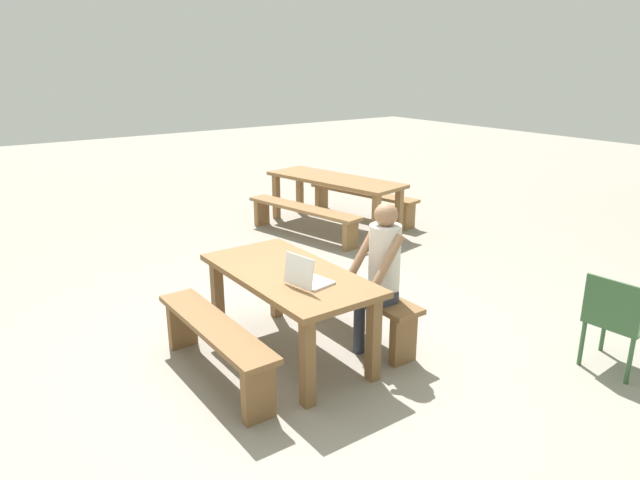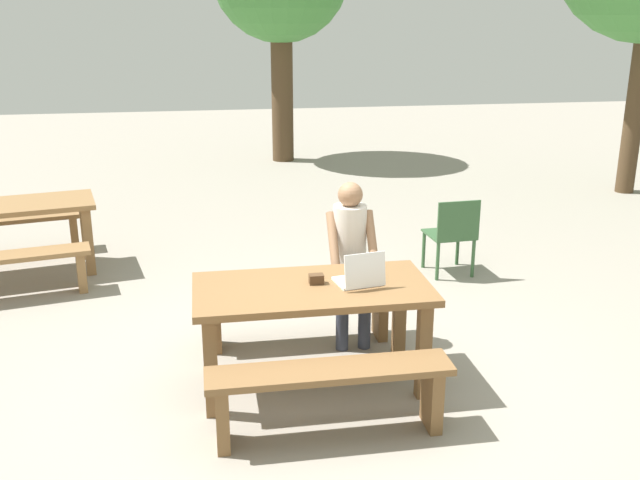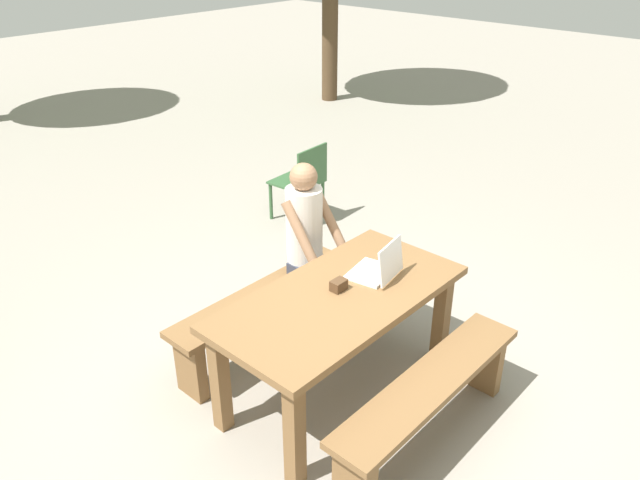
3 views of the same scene
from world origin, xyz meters
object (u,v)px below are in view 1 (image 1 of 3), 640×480
Objects in this scene: laptop at (307,277)px; person_seated at (380,269)px; small_pouch at (295,268)px; picnic_table_mid at (334,185)px; plastic_chair at (616,321)px; picnic_table_front at (289,285)px.

laptop is 0.69m from person_seated.
person_seated is at bearing -106.61° from laptop.
small_pouch reaches higher than picnic_table_mid.
picnic_table_mid is at bearing 148.63° from person_seated.
laptop is at bearing -15.78° from small_pouch.
laptop is 0.42× the size of plastic_chair.
picnic_table_front reaches higher than picnic_table_mid.
picnic_table_front is 2.04× the size of plastic_chair.
plastic_chair is (1.33, 1.34, -0.33)m from person_seated.
person_seated is at bearing 58.39° from small_pouch.
laptop is at bearing -51.29° from picnic_table_mid.
plastic_chair is at bearing -19.67° from picnic_table_mid.
picnic_table_mid is (-4.63, 0.68, 0.20)m from plastic_chair.
small_pouch is at bearing -25.99° from laptop.
picnic_table_front is at bearing -53.87° from picnic_table_mid.
picnic_table_front is at bearing -17.86° from laptop.
laptop is (0.33, -0.04, 0.18)m from picnic_table_front.
small_pouch is 2.60m from plastic_chair.
small_pouch is at bearing -121.61° from person_seated.
small_pouch is at bearing -53.11° from picnic_table_mid.
plastic_chair is (1.40, 2.02, -0.38)m from laptop.
plastic_chair is 0.35× the size of picnic_table_mid.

